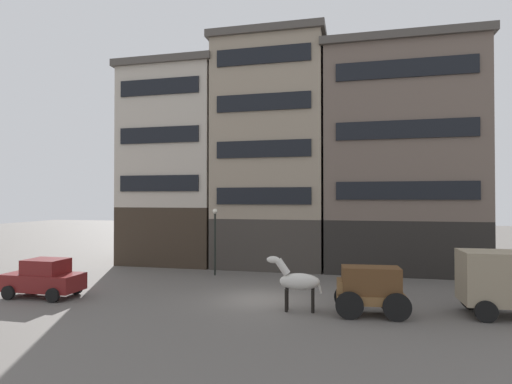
{
  "coord_description": "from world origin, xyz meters",
  "views": [
    {
      "loc": [
        4.25,
        -19.1,
        4.77
      ],
      "look_at": [
        -0.68,
        1.92,
        5.09
      ],
      "focal_mm": 29.01,
      "sensor_mm": 36.0,
      "label": 1
    }
  ],
  "objects_px": {
    "sedan_dark": "(44,278)",
    "streetlamp_curbside": "(215,232)",
    "draft_horse": "(297,281)",
    "pedestrian_officer": "(471,270)",
    "cargo_wagon": "(370,287)",
    "fire_hydrant_curbside": "(386,275)"
  },
  "relations": [
    {
      "from": "draft_horse",
      "to": "pedestrian_officer",
      "type": "relative_size",
      "value": 1.31
    },
    {
      "from": "draft_horse",
      "to": "sedan_dark",
      "type": "bearing_deg",
      "value": -178.61
    },
    {
      "from": "cargo_wagon",
      "to": "sedan_dark",
      "type": "relative_size",
      "value": 0.81
    },
    {
      "from": "cargo_wagon",
      "to": "sedan_dark",
      "type": "height_order",
      "value": "cargo_wagon"
    },
    {
      "from": "cargo_wagon",
      "to": "draft_horse",
      "type": "bearing_deg",
      "value": -179.92
    },
    {
      "from": "fire_hydrant_curbside",
      "to": "pedestrian_officer",
      "type": "bearing_deg",
      "value": -9.89
    },
    {
      "from": "draft_horse",
      "to": "fire_hydrant_curbside",
      "type": "height_order",
      "value": "draft_horse"
    },
    {
      "from": "pedestrian_officer",
      "to": "streetlamp_curbside",
      "type": "relative_size",
      "value": 0.44
    },
    {
      "from": "draft_horse",
      "to": "cargo_wagon",
      "type": "bearing_deg",
      "value": 0.08
    },
    {
      "from": "draft_horse",
      "to": "pedestrian_officer",
      "type": "distance_m",
      "value": 10.42
    },
    {
      "from": "sedan_dark",
      "to": "streetlamp_curbside",
      "type": "height_order",
      "value": "streetlamp_curbside"
    },
    {
      "from": "streetlamp_curbside",
      "to": "draft_horse",
      "type": "bearing_deg",
      "value": -49.07
    },
    {
      "from": "fire_hydrant_curbside",
      "to": "cargo_wagon",
      "type": "bearing_deg",
      "value": -99.46
    },
    {
      "from": "pedestrian_officer",
      "to": "streetlamp_curbside",
      "type": "distance_m",
      "value": 14.46
    },
    {
      "from": "sedan_dark",
      "to": "pedestrian_officer",
      "type": "relative_size",
      "value": 2.07
    },
    {
      "from": "streetlamp_curbside",
      "to": "fire_hydrant_curbside",
      "type": "xyz_separation_m",
      "value": [
        10.16,
        0.05,
        -2.24
      ]
    },
    {
      "from": "pedestrian_officer",
      "to": "streetlamp_curbside",
      "type": "height_order",
      "value": "streetlamp_curbside"
    },
    {
      "from": "cargo_wagon",
      "to": "pedestrian_officer",
      "type": "xyz_separation_m",
      "value": [
        5.36,
        6.29,
        -0.17
      ]
    },
    {
      "from": "streetlamp_curbside",
      "to": "cargo_wagon",
      "type": "bearing_deg",
      "value": -37.75
    },
    {
      "from": "draft_horse",
      "to": "pedestrian_officer",
      "type": "xyz_separation_m",
      "value": [
        8.31,
        6.29,
        -0.29
      ]
    },
    {
      "from": "cargo_wagon",
      "to": "sedan_dark",
      "type": "bearing_deg",
      "value": -178.87
    },
    {
      "from": "pedestrian_officer",
      "to": "fire_hydrant_curbside",
      "type": "distance_m",
      "value": 4.29
    }
  ]
}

